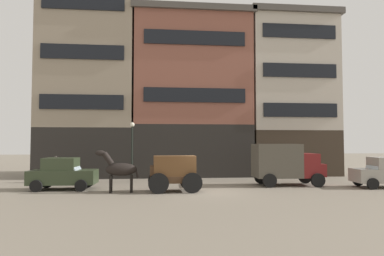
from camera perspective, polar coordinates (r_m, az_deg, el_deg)
ground_plane at (r=18.43m, az=2.84°, el=-11.01°), size 120.00×120.00×0.00m
building_far_left at (r=29.07m, az=-17.15°, el=7.80°), size 7.76×6.58×15.67m
building_center_left at (r=28.46m, az=-0.14°, el=5.78°), size 9.88×6.58×13.59m
building_center_right at (r=30.46m, az=15.94°, el=5.48°), size 7.70×6.58×13.75m
cargo_wagon at (r=18.32m, az=-3.22°, el=-7.45°), size 2.95×1.61×1.98m
draft_horse at (r=18.41m, az=-12.50°, el=-6.98°), size 2.35×0.66×2.30m
delivery_truck_near at (r=21.76m, az=15.94°, el=-5.85°), size 4.40×2.23×2.62m
sedan_light at (r=20.50m, az=-21.53°, el=-7.41°), size 3.72×1.91×1.83m
pedestrian_officer at (r=24.31m, az=-22.67°, el=-6.44°), size 0.51×0.51×1.79m
streetlamp_curbside at (r=23.06m, az=-10.37°, el=-2.61°), size 0.32×0.32×4.12m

